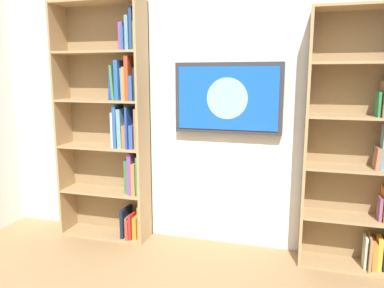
# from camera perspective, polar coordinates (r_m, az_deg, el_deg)

# --- Properties ---
(wall_back) EXTENTS (4.52, 0.06, 2.70)m
(wall_back) POSITION_cam_1_polar(r_m,az_deg,el_deg) (3.34, 4.85, 7.24)
(wall_back) COLOR silver
(wall_back) RESTS_ON ground
(bookshelf_left) EXTENTS (0.82, 0.28, 2.03)m
(bookshelf_left) POSITION_cam_1_polar(r_m,az_deg,el_deg) (3.20, 25.85, -0.80)
(bookshelf_left) COLOR tan
(bookshelf_left) RESTS_ON ground
(bookshelf_right) EXTENTS (0.85, 0.28, 2.17)m
(bookshelf_right) POSITION_cam_1_polar(r_m,az_deg,el_deg) (3.55, -11.79, 2.63)
(bookshelf_right) COLOR tan
(bookshelf_right) RESTS_ON ground
(wall_mounted_tv) EXTENTS (0.93, 0.07, 0.60)m
(wall_mounted_tv) POSITION_cam_1_polar(r_m,az_deg,el_deg) (3.25, 5.46, 6.92)
(wall_mounted_tv) COLOR #333338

